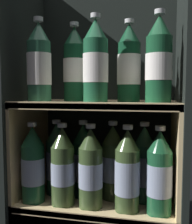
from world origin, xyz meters
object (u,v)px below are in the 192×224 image
Objects in this scene: bottle_lower_front_4 at (159,175)px; bottle_lower_back_0 at (57,160)px; bottle_upper_back_1 at (129,65)px; bottle_upper_front_1 at (96,63)px; bottle_lower_back_1 at (83,162)px; bottle_lower_back_2 at (113,164)px; bottle_lower_front_2 at (91,170)px; bottle_lower_front_0 at (33,166)px; bottle_lower_front_1 at (63,168)px; bottle_lower_front_3 at (127,173)px; bottle_upper_back_0 at (75,66)px; bottle_upper_front_2 at (159,62)px; bottle_upper_front_0 at (39,65)px; bottle_lower_back_3 at (144,166)px.

bottle_lower_back_0 is (-0.38, 0.09, -0.00)m from bottle_lower_front_4.
bottle_lower_front_4 is at bearing -13.35° from bottle_lower_back_0.
bottle_upper_front_1 is at bearing -137.91° from bottle_upper_back_1.
bottle_lower_back_1 is 1.00× the size of bottle_lower_back_2.
bottle_lower_front_2 is 1.00× the size of bottle_lower_back_0.
bottle_lower_front_0 is 0.21m from bottle_lower_front_2.
bottle_lower_front_1 and bottle_lower_back_1 have the same top height.
bottle_upper_back_0 is at bearing 156.20° from bottle_lower_front_3.
bottle_lower_front_3 and bottle_lower_back_1 have the same top height.
bottle_lower_front_2 is at bearing 0.00° from bottle_lower_front_1.
bottle_upper_back_1 reaches higher than bottle_lower_front_1.
bottle_lower_back_1 is (-0.26, 0.09, -0.35)m from bottle_upper_front_2.
bottle_upper_back_0 reaches higher than bottle_lower_front_3.
bottle_upper_back_0 is at bearing 163.16° from bottle_upper_front_2.
bottle_upper_back_0 reaches higher than bottle_lower_front_4.
bottle_upper_front_2 is 0.37m from bottle_lower_front_3.
bottle_lower_front_2 and bottle_lower_front_4 have the same top height.
bottle_upper_front_0 is 1.00× the size of bottle_upper_front_2.
bottle_upper_front_2 is at bearing -18.70° from bottle_lower_back_1.
bottle_upper_front_0 reaches higher than bottle_lower_back_1.
bottle_lower_back_1 is 0.11m from bottle_lower_back_2.
bottle_lower_front_4 is (0.01, 0.00, -0.35)m from bottle_upper_front_2.
bottle_lower_back_2 and bottle_lower_back_3 have the same top height.
bottle_upper_back_1 is 0.36m from bottle_lower_back_2.
bottle_lower_front_1 is at bearing 0.00° from bottle_lower_front_0.
bottle_upper_back_0 is 1.00× the size of bottle_lower_back_3.
bottle_lower_front_4 is (0.30, -0.09, -0.35)m from bottle_upper_back_0.
bottle_lower_front_0 is 0.18m from bottle_lower_back_1.
bottle_lower_front_2 is at bearing 180.00° from bottle_upper_front_2.
bottle_upper_front_0 is 1.00× the size of bottle_lower_front_4.
bottle_lower_front_4 is (0.32, 0.00, -0.00)m from bottle_lower_front_1.
bottle_upper_back_1 reaches higher than bottle_lower_back_1.
bottle_lower_back_0 is at bearing 180.00° from bottle_lower_back_2.
bottle_lower_front_1 is 1.00× the size of bottle_lower_front_3.
bottle_lower_front_1 is at bearing -101.35° from bottle_upper_back_0.
bottle_upper_front_2 is at bearing -13.65° from bottle_lower_back_0.
bottle_lower_front_0 and bottle_lower_back_3 have the same top height.
bottle_upper_front_0 reaches higher than bottle_lower_front_1.
bottle_upper_back_1 reaches higher than bottle_lower_front_2.
bottle_upper_front_2 is 0.52m from bottle_lower_back_0.
bottle_lower_back_0 is at bearing 152.27° from bottle_upper_front_1.
bottle_lower_back_3 is (-0.04, 0.09, -0.35)m from bottle_upper_front_2.
bottle_lower_front_3 is 1.00× the size of bottle_lower_back_0.
bottle_upper_front_0 is 0.39m from bottle_lower_back_1.
bottle_upper_front_0 is 1.00× the size of bottle_upper_back_1.
bottle_upper_front_0 is 1.00× the size of bottle_lower_front_0.
bottle_upper_front_1 reaches higher than bottle_lower_front_4.
bottle_lower_back_2 is (0.14, 0.00, -0.35)m from bottle_upper_back_0.
bottle_lower_front_4 is at bearing 0.00° from bottle_lower_front_2.
bottle_lower_front_4 is (0.43, 0.00, -0.00)m from bottle_lower_front_0.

